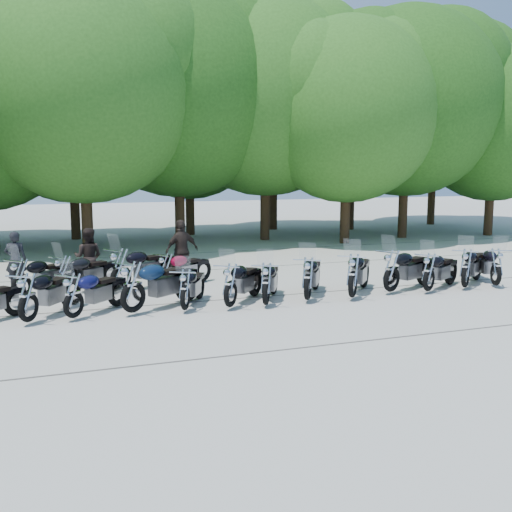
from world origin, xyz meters
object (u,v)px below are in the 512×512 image
object	(u,v)px
motorcycle_13	(21,277)
motorcycle_14	(64,273)
motorcycle_4	(185,288)
motorcycle_2	(73,294)
motorcycle_11	(466,267)
rider_1	(88,257)
rider_0	(16,260)
rider_2	(182,251)
motorcycle_6	(266,282)
motorcycle_10	(429,271)
motorcycle_16	(167,269)
motorcycle_1	(28,296)
motorcycle_7	(308,277)
motorcycle_8	(353,274)
motorcycle_5	(230,284)
motorcycle_3	(133,285)
motorcycle_9	(392,269)
motorcycle_12	(496,266)
motorcycle_15	(121,268)

from	to	relation	value
motorcycle_13	motorcycle_14	size ratio (longest dim) A/B	1.02
motorcycle_4	motorcycle_2	bearing A→B (deg)	25.25
motorcycle_11	rider_1	world-z (taller)	rider_1
motorcycle_11	rider_0	xyz separation A→B (m)	(-11.84, 4.36, 0.17)
rider_1	rider_2	size ratio (longest dim) A/B	0.91
motorcycle_6	motorcycle_13	distance (m)	6.26
motorcycle_10	motorcycle_4	bearing A→B (deg)	57.33
motorcycle_16	motorcycle_4	bearing A→B (deg)	144.96
motorcycle_1	motorcycle_7	distance (m)	6.62
motorcycle_6	motorcycle_13	size ratio (longest dim) A/B	0.99
motorcycle_7	motorcycle_10	xyz separation A→B (m)	(3.55, -0.11, -0.03)
motorcycle_14	motorcycle_7	bearing A→B (deg)	-149.58
motorcycle_6	motorcycle_4	bearing A→B (deg)	23.59
motorcycle_8	rider_0	distance (m)	9.36
motorcycle_4	motorcycle_14	bearing A→B (deg)	-20.31
motorcycle_5	motorcycle_14	distance (m)	4.73
motorcycle_3	rider_2	distance (m)	4.20
motorcycle_11	motorcycle_16	bearing A→B (deg)	30.66
motorcycle_6	motorcycle_14	size ratio (longest dim) A/B	1.01
motorcycle_9	motorcycle_11	bearing A→B (deg)	-118.90
motorcycle_9	motorcycle_16	size ratio (longest dim) A/B	1.18
motorcycle_4	motorcycle_10	xyz separation A→B (m)	(6.71, -0.12, 0.04)
rider_0	motorcycle_14	bearing A→B (deg)	142.34
motorcycle_4	motorcycle_9	xyz separation A→B (m)	(5.70, 0.14, 0.10)
motorcycle_12	rider_0	bearing A→B (deg)	1.66
rider_2	motorcycle_12	bearing A→B (deg)	136.26
motorcycle_16	rider_1	size ratio (longest dim) A/B	1.21
motorcycle_4	rider_0	world-z (taller)	rider_0
motorcycle_7	rider_2	distance (m)	4.51
motorcycle_10	motorcycle_13	distance (m)	10.71
motorcycle_7	motorcycle_3	bearing A→B (deg)	30.45
motorcycle_10	motorcycle_11	world-z (taller)	motorcycle_11
rider_2	motorcycle_14	bearing A→B (deg)	-2.75
motorcycle_6	motorcycle_9	xyz separation A→B (m)	(3.72, 0.29, 0.06)
motorcycle_1	motorcycle_8	xyz separation A→B (m)	(7.83, -0.19, 0.04)
motorcycle_4	motorcycle_6	bearing A→B (deg)	-157.03
motorcycle_1	motorcycle_2	bearing A→B (deg)	-142.24
motorcycle_6	motorcycle_5	bearing A→B (deg)	23.66
motorcycle_3	motorcycle_11	size ratio (longest dim) A/B	1.10
motorcycle_2	motorcycle_11	xyz separation A→B (m)	(10.50, -0.12, 0.04)
motorcycle_11	motorcycle_15	distance (m)	9.55
motorcycle_14	rider_1	bearing A→B (deg)	-65.21
motorcycle_4	motorcycle_12	world-z (taller)	motorcycle_12
motorcycle_10	motorcycle_16	world-z (taller)	motorcycle_10
motorcycle_4	motorcycle_8	size ratio (longest dim) A/B	0.86
motorcycle_6	motorcycle_2	bearing A→B (deg)	24.86
motorcycle_4	motorcycle_9	distance (m)	5.70
rider_0	motorcycle_16	bearing A→B (deg)	170.39
motorcycle_3	motorcycle_14	size ratio (longest dim) A/B	1.17
rider_0	motorcycle_3	bearing A→B (deg)	134.33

